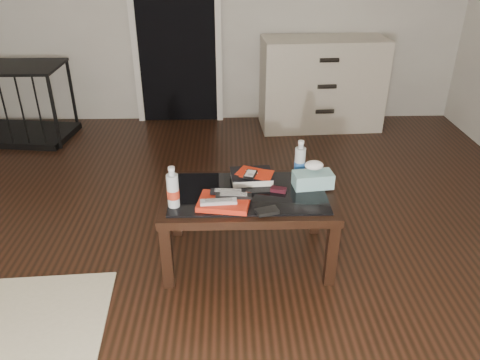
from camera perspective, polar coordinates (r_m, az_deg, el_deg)
The scene contains 17 objects.
ground at distance 2.96m, azimuth -3.32°, elevation -9.49°, with size 5.00×5.00×0.00m, color black.
doorway at distance 4.91m, azimuth -7.87°, elevation 18.64°, with size 0.90×0.08×2.07m.
coffee_table at distance 2.75m, azimuth 0.97°, elevation -2.65°, with size 1.00×0.60×0.46m.
dresser at distance 4.87m, azimuth 9.92°, elevation 11.47°, with size 1.23×0.57×0.90m.
pet_crate at distance 5.04m, azimuth -25.12°, elevation 7.18°, with size 0.97×0.71×0.71m.
magazines at distance 2.59m, azimuth -1.97°, elevation -2.72°, with size 0.28×0.21×0.03m, color red.
remote_silver at distance 2.55m, azimuth -2.64°, elevation -2.63°, with size 0.20×0.05×0.02m, color #A9AAAE.
remote_black_front at distance 2.60m, azimuth -0.78°, elevation -1.91°, with size 0.20×0.05×0.02m, color black.
remote_black_back at distance 2.64m, azimuth -1.48°, elevation -1.43°, with size 0.20×0.05×0.02m, color black.
textbook at distance 2.85m, azimuth 1.40°, elevation 0.45°, with size 0.25×0.20×0.05m, color black.
dvd_mailers at distance 2.84m, azimuth 1.64°, elevation 0.93°, with size 0.19×0.14×0.01m, color red.
ipod at distance 2.79m, azimuth 1.27°, elevation 0.72°, with size 0.06×0.10×0.02m, color black.
flip_phone at distance 2.73m, azimuth 4.72°, elevation -1.18°, with size 0.09×0.05×0.02m, color black.
wallet at distance 2.52m, azimuth 3.34°, elevation -3.81°, with size 0.12×0.07×0.02m, color black.
water_bottle_left at distance 2.56m, azimuth -8.21°, elevation -0.82°, with size 0.07×0.07×0.24m, color silver.
water_bottle_right at distance 2.87m, azimuth 7.33°, elevation 2.58°, with size 0.07×0.07×0.24m, color silver.
tissue_box at distance 2.79m, azimuth 8.87°, elevation 0.04°, with size 0.23×0.12×0.09m, color teal.
Camera 1 is at (0.11, -2.35, 1.80)m, focal length 35.00 mm.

